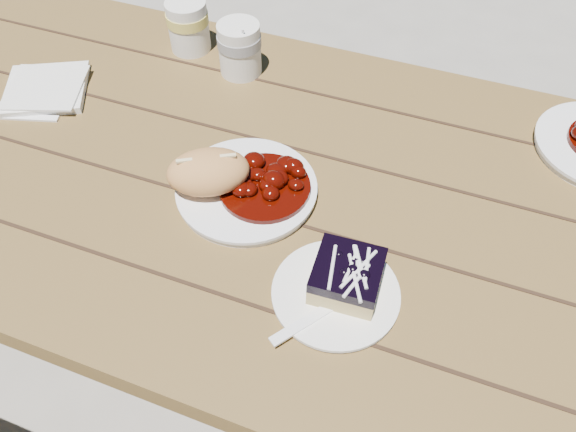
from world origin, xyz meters
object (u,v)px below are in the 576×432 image
(bread_roll, at_px, (208,172))
(main_plate, at_px, (247,190))
(dessert_plate, at_px, (336,294))
(picnic_table, at_px, (276,236))
(second_cup, at_px, (188,26))
(coffee_cup, at_px, (240,49))
(blueberry_cake, at_px, (347,276))

(bread_roll, bearing_deg, main_plate, 19.98)
(bread_roll, height_order, dessert_plate, bread_roll)
(picnic_table, bearing_deg, second_cup, 136.08)
(picnic_table, relative_size, dessert_plate, 11.32)
(dessert_plate, bearing_deg, bread_roll, 155.15)
(picnic_table, relative_size, second_cup, 19.30)
(second_cup, bearing_deg, coffee_cup, -15.84)
(bread_roll, bearing_deg, picnic_table, 38.75)
(picnic_table, height_order, second_cup, second_cup)
(bread_roll, relative_size, second_cup, 1.27)
(coffee_cup, xyz_separation_m, second_cup, (-0.13, 0.04, 0.00))
(main_plate, height_order, bread_roll, bread_roll)
(dessert_plate, xyz_separation_m, second_cup, (-0.47, 0.48, 0.05))
(picnic_table, bearing_deg, coffee_cup, 124.01)
(bread_roll, distance_m, dessert_plate, 0.28)
(blueberry_cake, bearing_deg, picnic_table, 132.93)
(picnic_table, bearing_deg, blueberry_cake, -43.73)
(picnic_table, height_order, dessert_plate, dessert_plate)
(picnic_table, xyz_separation_m, second_cup, (-0.30, 0.29, 0.21))
(dessert_plate, bearing_deg, main_plate, 145.19)
(blueberry_cake, xyz_separation_m, coffee_cup, (-0.35, 0.42, 0.02))
(main_plate, xyz_separation_m, dessert_plate, (0.20, -0.14, -0.00))
(blueberry_cake, relative_size, coffee_cup, 0.94)
(main_plate, relative_size, dessert_plate, 1.28)
(main_plate, bearing_deg, second_cup, 128.89)
(bread_roll, height_order, coffee_cup, coffee_cup)
(bread_roll, bearing_deg, second_cup, 121.35)
(main_plate, relative_size, bread_roll, 1.71)
(dessert_plate, xyz_separation_m, blueberry_cake, (0.01, 0.01, 0.03))
(blueberry_cake, height_order, second_cup, second_cup)
(bread_roll, height_order, second_cup, second_cup)
(second_cup, bearing_deg, bread_roll, -58.65)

